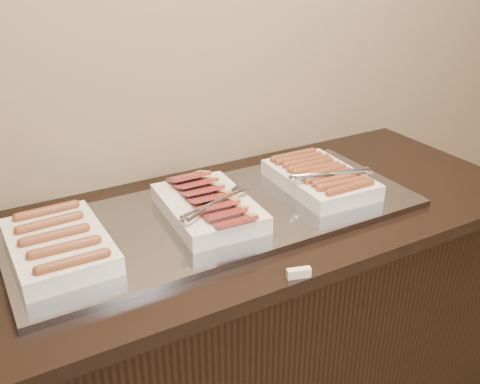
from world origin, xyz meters
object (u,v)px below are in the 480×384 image
at_px(warming_tray, 219,215).
at_px(dish_left, 59,244).
at_px(dish_right, 320,177).
at_px(counter, 214,340).
at_px(dish_center, 209,206).

distance_m(warming_tray, dish_left, 0.46).
bearing_deg(dish_left, dish_right, -0.84).
height_order(counter, dish_left, dish_left).
xyz_separation_m(counter, dish_right, (0.39, -0.00, 0.50)).
bearing_deg(dish_left, warming_tray, -0.57).
xyz_separation_m(counter, dish_left, (-0.43, -0.00, 0.50)).
distance_m(counter, dish_left, 0.66).
distance_m(dish_center, dish_right, 0.40).
relative_size(dish_left, dish_right, 0.96).
bearing_deg(dish_right, dish_left, -177.54).
bearing_deg(warming_tray, dish_left, -180.00).
xyz_separation_m(counter, dish_center, (-0.01, -0.00, 0.50)).
height_order(warming_tray, dish_right, dish_right).
xyz_separation_m(warming_tray, dish_center, (-0.04, -0.00, 0.04)).
bearing_deg(dish_center, dish_left, -177.00).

